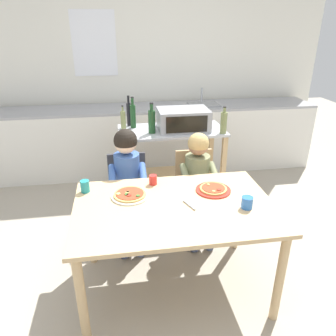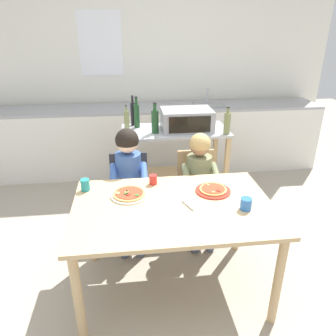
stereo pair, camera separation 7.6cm
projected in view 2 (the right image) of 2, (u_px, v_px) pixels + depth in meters
ground_plane at (160, 214)px, 3.50m from camera, size 10.52×10.52×0.00m
back_wall_tiled at (147, 66)px, 4.43m from camera, size 5.08×0.13×2.70m
kitchen_counter at (150, 139)px, 4.43m from camera, size 4.57×0.60×1.09m
kitchen_island_cart at (175, 154)px, 3.57m from camera, size 1.13×0.56×0.85m
toaster_oven at (187, 120)px, 3.40m from camera, size 0.53×0.38×0.22m
bottle_dark_olive_oil at (133, 113)px, 3.55m from camera, size 0.05×0.05×0.33m
bottle_slim_sauce at (155, 121)px, 3.30m from camera, size 0.07×0.07×0.31m
bottle_squat_spirits at (127, 121)px, 3.33m from camera, size 0.05×0.05×0.28m
bottle_tall_green_wine at (137, 115)px, 3.48m from camera, size 0.06×0.06×0.33m
bottle_brown_beer at (227, 123)px, 3.27m from camera, size 0.07×0.07×0.28m
dining_table at (173, 216)px, 2.28m from camera, size 1.40×0.92×0.74m
dining_chair_left at (130, 191)px, 2.98m from camera, size 0.36×0.36×0.81m
dining_chair_right at (197, 188)px, 3.04m from camera, size 0.36×0.36×0.81m
child_in_blue_striped_shirt at (129, 175)px, 2.78m from camera, size 0.32×0.42×1.08m
child_in_olive_shirt at (200, 176)px, 2.86m from camera, size 0.32×0.42×1.01m
pizza_plate_white at (129, 194)px, 2.36m from camera, size 0.27×0.27×0.03m
pizza_plate_red_rimmed at (213, 190)px, 2.42m from camera, size 0.26×0.26×0.03m
drinking_cup_teal at (85, 185)px, 2.43m from camera, size 0.07×0.07×0.09m
drinking_cup_blue at (246, 204)px, 2.18m from camera, size 0.08×0.08×0.08m
drinking_cup_red at (153, 180)px, 2.53m from camera, size 0.06×0.06×0.08m
serving_spoon at (188, 205)px, 2.23m from camera, size 0.06×0.13×0.01m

